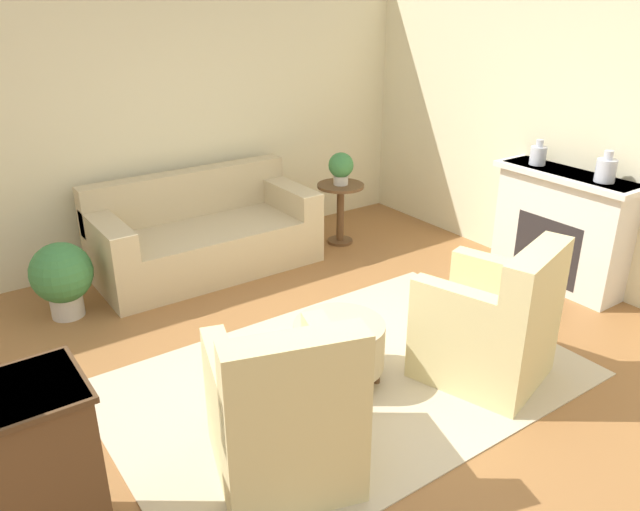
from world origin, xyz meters
The scene contains 14 objects.
ground_plane centered at (0.00, 0.00, 0.00)m, with size 16.00×16.00×0.00m, color #996638.
wall_back centered at (0.00, 3.00, 1.40)m, with size 9.88×0.12×2.80m.
wall_right centered at (2.84, 0.00, 1.40)m, with size 0.12×9.56×2.80m.
rug centered at (0.00, 0.00, 0.01)m, with size 3.31×2.16×0.01m.
couch centered at (0.04, 2.39, 0.33)m, with size 2.14×0.98×0.93m.
armchair_left centered at (-0.86, -0.55, 0.40)m, with size 0.96×1.01×1.05m.
armchair_right centered at (0.86, -0.55, 0.40)m, with size 0.96×1.01×1.05m.
ottoman_table centered at (-0.05, 0.04, 0.29)m, with size 0.65×0.65×0.45m.
side_table centered at (1.55, 2.15, 0.45)m, with size 0.50×0.50×0.67m.
fireplace centered at (2.60, 0.15, 0.57)m, with size 0.44×1.34×1.09m.
vase_mantel_near centered at (2.58, 0.49, 1.18)m, with size 0.15×0.15×0.23m.
vase_mantel_far centered at (2.58, -0.19, 1.20)m, with size 0.17×0.17×0.27m.
potted_plant_on_side_table centered at (1.55, 2.15, 0.86)m, with size 0.27×0.27×0.34m.
potted_plant_floor centered at (-1.38, 2.15, 0.38)m, with size 0.52×0.52×0.67m.
Camera 1 is at (-2.33, -2.97, 2.61)m, focal length 35.00 mm.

